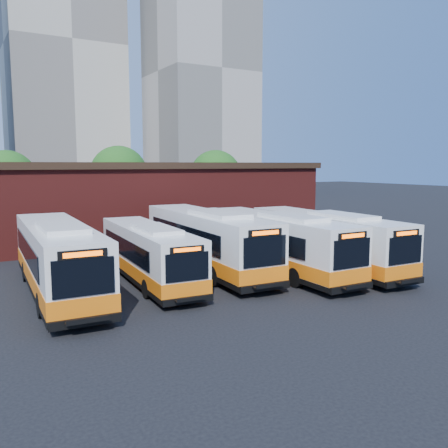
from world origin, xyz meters
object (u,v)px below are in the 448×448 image
bus_west (149,256)px  bus_midwest (207,243)px  bus_farwest (58,261)px  bus_east (325,242)px  bus_mideast (276,245)px  transit_worker (336,268)px

bus_west → bus_midwest: bus_midwest is taller
bus_farwest → bus_east: (15.11, -2.12, -0.05)m
bus_midwest → bus_mideast: (3.32, -2.37, -0.07)m
bus_farwest → bus_mideast: (11.93, -1.50, -0.03)m
bus_farwest → bus_west: (4.65, 0.00, -0.20)m
bus_farwest → bus_east: 15.26m
transit_worker → bus_mideast: bearing=20.9°
bus_west → bus_mideast: (7.29, -1.50, 0.17)m
bus_west → bus_east: 10.68m
bus_east → bus_mideast: bearing=171.3°
bus_farwest → bus_mideast: 12.03m
bus_east → bus_west: bearing=171.0°
bus_east → transit_worker: bus_east is taller
transit_worker → bus_midwest: bearing=40.7°
bus_east → bus_midwest: bearing=157.7°
bus_farwest → transit_worker: (12.99, -5.34, -0.78)m
bus_east → transit_worker: 3.93m
bus_farwest → bus_east: bearing=-5.4°
bus_midwest → transit_worker: (4.37, -6.22, -0.82)m
bus_farwest → bus_midwest: size_ratio=0.98×
bus_midwest → transit_worker: bus_midwest is taller
bus_farwest → bus_west: 4.65m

